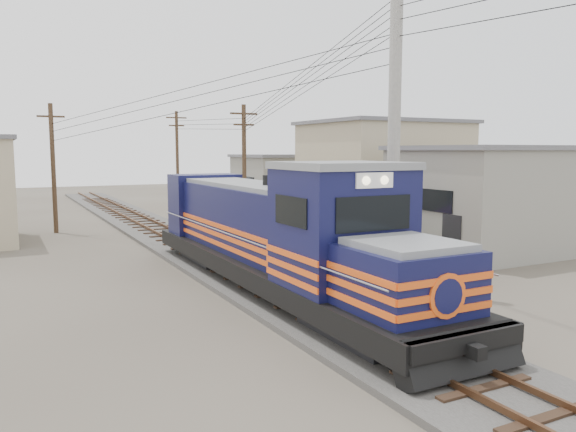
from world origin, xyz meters
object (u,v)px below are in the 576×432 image
locomotive (277,237)px  vendor (358,230)px  billboard (391,198)px  market_umbrella (364,213)px

locomotive → vendor: locomotive is taller
locomotive → billboard: locomotive is taller
market_umbrella → vendor: bearing=59.7°
locomotive → vendor: size_ratio=9.34×
market_umbrella → vendor: market_umbrella is taller
vendor → billboard: bearing=35.2°
locomotive → market_umbrella: (5.45, 3.04, 0.19)m
market_umbrella → locomotive: bearing=-150.9°
locomotive → vendor: bearing=38.3°
market_umbrella → billboard: bearing=-86.0°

